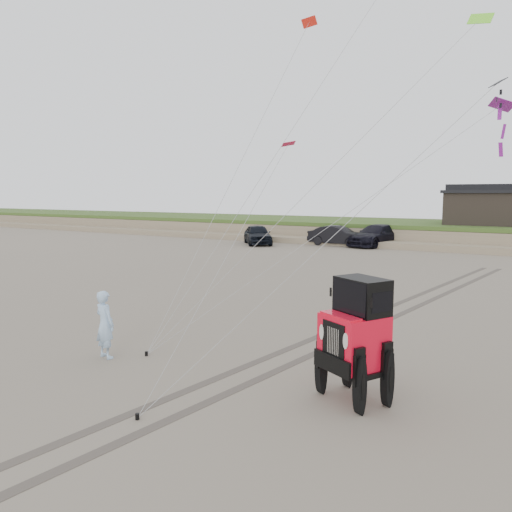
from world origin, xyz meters
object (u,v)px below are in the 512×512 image
object	(u,v)px
cabin	(486,206)
jeep	(354,352)
truck_b	(338,236)
truck_c	(377,235)
man	(105,324)
truck_a	(258,234)

from	to	relation	value
cabin	jeep	xyz separation A→B (m)	(1.70, -35.93, -2.21)
truck_b	truck_c	bearing A→B (deg)	-67.01
truck_c	man	size ratio (longest dim) A/B	3.39
truck_c	jeep	distance (m)	31.77
cabin	man	bearing A→B (deg)	-97.48
man	truck_b	bearing A→B (deg)	-69.34
cabin	truck_b	distance (m)	12.58
truck_b	man	bearing A→B (deg)	-167.61
truck_b	truck_c	distance (m)	3.13
cabin	man	distance (m)	37.09
man	truck_c	bearing A→B (deg)	-74.99
cabin	jeep	distance (m)	36.04
cabin	truck_a	bearing A→B (deg)	-150.90
truck_a	jeep	distance (m)	32.37
truck_b	truck_a	bearing A→B (deg)	114.60
truck_a	truck_b	world-z (taller)	truck_a
truck_c	cabin	bearing A→B (deg)	51.89
truck_a	truck_b	bearing A→B (deg)	-16.46
truck_a	jeep	xyz separation A→B (m)	(18.34, -26.67, 0.19)
truck_a	truck_c	distance (m)	9.90
cabin	jeep	world-z (taller)	cabin
jeep	man	world-z (taller)	jeep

